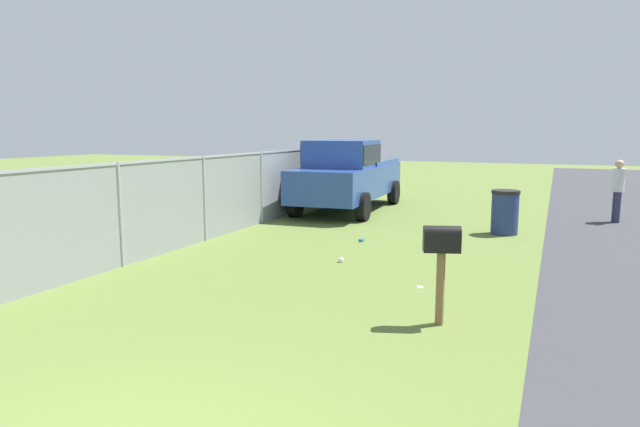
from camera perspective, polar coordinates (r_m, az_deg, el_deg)
mailbox at (r=6.90m, az=12.37°, el=-3.37°), size 0.33×0.48×1.24m
pickup_truck at (r=16.41m, az=2.75°, el=4.11°), size 5.58×2.41×2.09m
trash_bin at (r=13.44m, az=18.43°, el=0.14°), size 0.63×0.63×1.02m
pedestrian at (r=16.26m, az=28.25°, el=2.45°), size 0.47×0.30×1.62m
fence_section at (r=13.20m, az=-8.70°, el=2.42°), size 17.63×0.07×1.84m
litter_cup_far_scatter at (r=10.13m, az=2.17°, el=-4.79°), size 0.11×0.09×0.08m
litter_wrapper_midfield_a at (r=8.69m, az=10.24°, el=-7.42°), size 0.14×0.13×0.01m
litter_can_midfield_b at (r=11.99m, az=4.26°, el=-2.74°), size 0.13×0.09×0.07m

